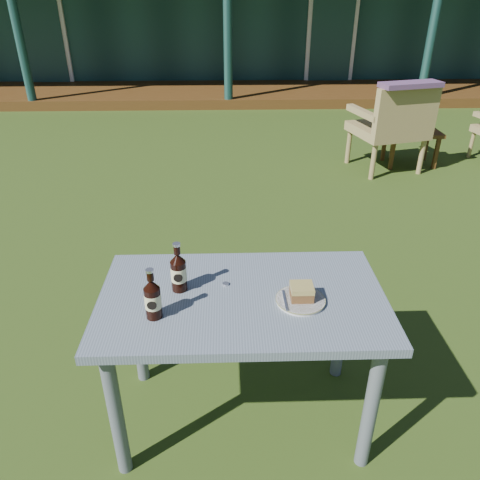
{
  "coord_description": "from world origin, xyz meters",
  "views": [
    {
      "loc": [
        -0.06,
        -3.2,
        1.87
      ],
      "look_at": [
        0.0,
        -1.3,
        0.82
      ],
      "focal_mm": 35.0,
      "sensor_mm": 36.0,
      "label": 1
    }
  ],
  "objects_px": {
    "cola_bottle_near": "(179,272)",
    "cola_bottle_far": "(153,298)",
    "plate": "(300,300)",
    "cafe_table": "(242,315)",
    "armchair_left": "(393,124)",
    "side_table": "(412,136)",
    "cake_slice": "(302,292)"
  },
  "relations": [
    {
      "from": "plate",
      "to": "cafe_table",
      "type": "bearing_deg",
      "value": 167.79
    },
    {
      "from": "cafe_table",
      "to": "plate",
      "type": "height_order",
      "value": "plate"
    },
    {
      "from": "cake_slice",
      "to": "armchair_left",
      "type": "relative_size",
      "value": 0.1
    },
    {
      "from": "armchair_left",
      "to": "side_table",
      "type": "xyz_separation_m",
      "value": [
        0.31,
        0.2,
        -0.19
      ]
    },
    {
      "from": "cola_bottle_near",
      "to": "cola_bottle_far",
      "type": "distance_m",
      "value": 0.2
    },
    {
      "from": "cafe_table",
      "to": "plate",
      "type": "distance_m",
      "value": 0.27
    },
    {
      "from": "cola_bottle_far",
      "to": "cola_bottle_near",
      "type": "bearing_deg",
      "value": 65.39
    },
    {
      "from": "armchair_left",
      "to": "side_table",
      "type": "relative_size",
      "value": 1.59
    },
    {
      "from": "cafe_table",
      "to": "cola_bottle_far",
      "type": "xyz_separation_m",
      "value": [
        -0.35,
        -0.13,
        0.19
      ]
    },
    {
      "from": "plate",
      "to": "cake_slice",
      "type": "bearing_deg",
      "value": 63.3
    },
    {
      "from": "cola_bottle_far",
      "to": "cake_slice",
      "type": "bearing_deg",
      "value": 8.28
    },
    {
      "from": "cola_bottle_far",
      "to": "side_table",
      "type": "bearing_deg",
      "value": 56.86
    },
    {
      "from": "cafe_table",
      "to": "cola_bottle_far",
      "type": "height_order",
      "value": "cola_bottle_far"
    },
    {
      "from": "side_table",
      "to": "armchair_left",
      "type": "bearing_deg",
      "value": -147.32
    },
    {
      "from": "cola_bottle_near",
      "to": "armchair_left",
      "type": "height_order",
      "value": "armchair_left"
    },
    {
      "from": "cafe_table",
      "to": "armchair_left",
      "type": "height_order",
      "value": "armchair_left"
    },
    {
      "from": "plate",
      "to": "armchair_left",
      "type": "relative_size",
      "value": 0.21
    },
    {
      "from": "plate",
      "to": "cola_bottle_near",
      "type": "xyz_separation_m",
      "value": [
        -0.5,
        0.1,
        0.08
      ]
    },
    {
      "from": "cola_bottle_far",
      "to": "plate",
      "type": "bearing_deg",
      "value": 7.62
    },
    {
      "from": "plate",
      "to": "cake_slice",
      "type": "xyz_separation_m",
      "value": [
        0.0,
        0.01,
        0.04
      ]
    },
    {
      "from": "cola_bottle_near",
      "to": "cake_slice",
      "type": "bearing_deg",
      "value": -10.89
    },
    {
      "from": "cake_slice",
      "to": "plate",
      "type": "bearing_deg",
      "value": -116.7
    },
    {
      "from": "plate",
      "to": "cola_bottle_near",
      "type": "height_order",
      "value": "cola_bottle_near"
    },
    {
      "from": "plate",
      "to": "armchair_left",
      "type": "bearing_deg",
      "value": 66.08
    },
    {
      "from": "plate",
      "to": "cola_bottle_near",
      "type": "bearing_deg",
      "value": 168.22
    },
    {
      "from": "cola_bottle_near",
      "to": "side_table",
      "type": "height_order",
      "value": "cola_bottle_near"
    },
    {
      "from": "cake_slice",
      "to": "side_table",
      "type": "height_order",
      "value": "cake_slice"
    },
    {
      "from": "cake_slice",
      "to": "armchair_left",
      "type": "bearing_deg",
      "value": 66.09
    },
    {
      "from": "plate",
      "to": "cola_bottle_far",
      "type": "relative_size",
      "value": 0.94
    },
    {
      "from": "cafe_table",
      "to": "side_table",
      "type": "distance_m",
      "value": 4.12
    },
    {
      "from": "armchair_left",
      "to": "side_table",
      "type": "bearing_deg",
      "value": 32.68
    },
    {
      "from": "cafe_table",
      "to": "plate",
      "type": "xyz_separation_m",
      "value": [
        0.24,
        -0.05,
        0.11
      ]
    }
  ]
}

